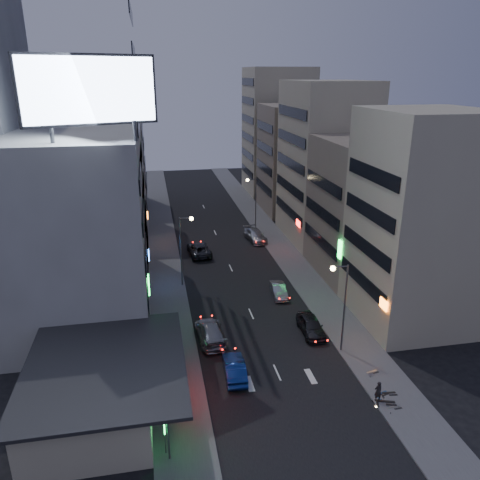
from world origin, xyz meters
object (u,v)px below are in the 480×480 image
object	(u,v)px
parked_car_right_near	(311,326)
parked_car_left	(199,249)
scooter_silver_a	(400,399)
scooter_blue	(386,384)
parked_car_right_mid	(279,290)
person	(378,391)
road_car_blue	(234,368)
scooter_black_a	(396,394)
scooter_black_b	(396,385)
road_car_silver	(210,332)
parked_car_right_far	(255,235)
scooter_silver_b	(376,364)

from	to	relation	value
parked_car_right_near	parked_car_left	distance (m)	23.37
scooter_silver_a	scooter_blue	world-z (taller)	scooter_blue
parked_car_left	parked_car_right_mid	bearing A→B (deg)	112.80
person	scooter_silver_a	xyz separation A→B (m)	(1.33, -0.75, -0.29)
road_car_blue	scooter_black_a	distance (m)	12.28
parked_car_right_mid	scooter_black_a	size ratio (longest dim) A/B	1.97
parked_car_left	scooter_black_b	size ratio (longest dim) A/B	3.23
parked_car_left	scooter_black_a	world-z (taller)	parked_car_left
parked_car_right_mid	road_car_silver	bearing A→B (deg)	-134.63
parked_car_right_far	scooter_silver_a	distance (m)	37.02
person	scooter_silver_a	distance (m)	1.56
person	scooter_black_a	world-z (taller)	person
road_car_silver	scooter_black_a	xyz separation A→B (m)	(12.21, -11.12, -0.08)
road_car_blue	person	size ratio (longest dim) A/B	2.86
scooter_black_b	scooter_blue	bearing A→B (deg)	73.30
parked_car_left	parked_car_right_far	world-z (taller)	parked_car_right_far
scooter_black_a	scooter_silver_b	xyz separation A→B (m)	(0.41, 3.92, -0.13)
parked_car_right_mid	scooter_blue	bearing A→B (deg)	-74.15
scooter_black_a	scooter_blue	distance (m)	1.32
scooter_silver_a	person	bearing A→B (deg)	56.43
scooter_black_b	person	bearing A→B (deg)	115.99
parked_car_right_far	parked_car_right_near	bearing A→B (deg)	-98.54
scooter_black_a	scooter_black_b	size ratio (longest dim) A/B	1.16
person	scooter_black_b	world-z (taller)	person
parked_car_right_far	road_car_blue	size ratio (longest dim) A/B	1.21
parked_car_right_far	scooter_black_a	distance (m)	36.63
road_car_blue	scooter_black_b	xyz separation A→B (m)	(11.59, -4.33, -0.09)
parked_car_right_near	scooter_black_a	world-z (taller)	parked_car_right_near
parked_car_right_near	parked_car_right_far	xyz separation A→B (m)	(0.54, 26.03, 0.00)
parked_car_left	person	distance (m)	33.52
parked_car_left	scooter_black_b	world-z (taller)	parked_car_left
parked_car_right_mid	scooter_silver_a	world-z (taller)	parked_car_right_mid
parked_car_right_near	parked_car_right_mid	distance (m)	8.13
scooter_black_b	scooter_silver_b	size ratio (longest dim) A/B	1.10
parked_car_right_far	person	size ratio (longest dim) A/B	3.46
scooter_silver_a	road_car_silver	bearing A→B (deg)	42.72
person	road_car_blue	bearing A→B (deg)	-30.85
parked_car_left	scooter_blue	distance (m)	32.97
road_car_blue	parked_car_left	bearing A→B (deg)	-87.38
parked_car_right_near	parked_car_right_far	distance (m)	26.04
scooter_silver_b	scooter_black_b	bearing A→B (deg)	171.32
scooter_silver_a	scooter_black_b	world-z (taller)	scooter_black_b
parked_car_right_mid	parked_car_left	world-z (taller)	parked_car_left
scooter_silver_b	parked_car_right_mid	bearing A→B (deg)	4.22
road_car_blue	scooter_silver_a	size ratio (longest dim) A/B	2.76
scooter_silver_b	parked_car_right_near	bearing A→B (deg)	14.84
person	scooter_silver_b	distance (m)	3.94
parked_car_left	scooter_blue	world-z (taller)	parked_car_left
scooter_silver_b	parked_car_right_far	bearing A→B (deg)	-6.88
parked_car_right_far	scooter_black_b	world-z (taller)	parked_car_right_far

